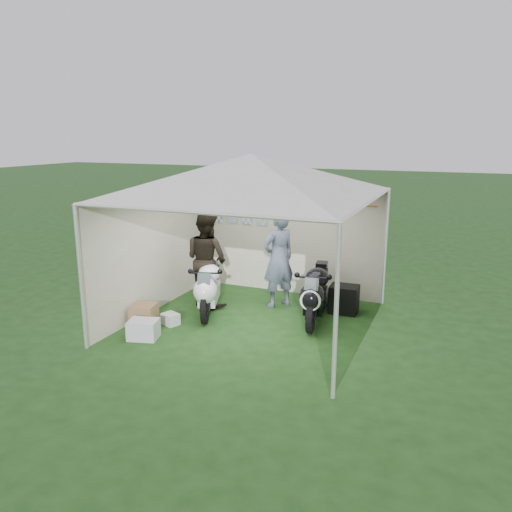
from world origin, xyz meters
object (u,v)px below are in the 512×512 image
object	(u,v)px
paddock_stand	(321,297)
equipment_box	(344,299)
canopy_tent	(252,179)
motorcycle_white	(209,286)
person_dark_jacket	(206,259)
person_blue_jacket	(279,259)
crate_1	(144,314)
crate_2	(171,319)
crate_0	(144,329)
motorcycle_black	(316,292)

from	to	relation	value
paddock_stand	equipment_box	distance (m)	0.59
canopy_tent	motorcycle_white	xyz separation A→B (m)	(-0.96, 0.17, -2.05)
person_dark_jacket	person_blue_jacket	xyz separation A→B (m)	(1.33, 0.47, 0.02)
canopy_tent	equipment_box	xyz separation A→B (m)	(1.40, 1.16, -2.31)
person_dark_jacket	equipment_box	world-z (taller)	person_dark_jacket
crate_1	paddock_stand	bearing A→B (deg)	40.45
paddock_stand	motorcycle_white	bearing A→B (deg)	-145.74
crate_2	crate_0	bearing A→B (deg)	-96.57
person_dark_jacket	crate_1	distance (m)	1.66
motorcycle_white	equipment_box	bearing A→B (deg)	2.25
crate_1	crate_2	bearing A→B (deg)	20.21
motorcycle_white	person_dark_jacket	size ratio (longest dim) A/B	0.97
person_blue_jacket	crate_2	distance (m)	2.36
equipment_box	crate_1	xyz separation A→B (m)	(-3.15, -1.98, -0.08)
equipment_box	crate_1	bearing A→B (deg)	-147.86
person_blue_jacket	person_dark_jacket	bearing A→B (deg)	-35.93
paddock_stand	crate_0	bearing A→B (deg)	-129.20
crate_0	paddock_stand	bearing A→B (deg)	50.80
equipment_box	crate_0	distance (m)	3.76
canopy_tent	motorcycle_white	distance (m)	2.28
equipment_box	paddock_stand	bearing A→B (deg)	153.07
paddock_stand	person_blue_jacket	bearing A→B (deg)	-152.34
person_dark_jacket	equipment_box	distance (m)	2.76
crate_0	motorcycle_white	bearing A→B (deg)	74.52
canopy_tent	crate_0	bearing A→B (deg)	-135.63
canopy_tent	person_dark_jacket	xyz separation A→B (m)	(-1.21, 0.56, -1.64)
motorcycle_white	crate_1	distance (m)	1.30
person_dark_jacket	crate_0	xyz separation A→B (m)	(-0.18, -1.92, -0.78)
paddock_stand	person_blue_jacket	distance (m)	1.18
motorcycle_white	crate_2	size ratio (longest dim) A/B	6.46
motorcycle_black	crate_1	size ratio (longest dim) A/B	4.75
motorcycle_white	motorcycle_black	world-z (taller)	motorcycle_black
paddock_stand	crate_2	world-z (taller)	paddock_stand
canopy_tent	crate_2	distance (m)	2.87
paddock_stand	crate_2	size ratio (longest dim) A/B	1.40
motorcycle_white	person_blue_jacket	xyz separation A→B (m)	(1.08, 0.86, 0.44)
equipment_box	crate_2	bearing A→B (deg)	-146.14
paddock_stand	crate_2	bearing A→B (deg)	-136.44
motorcycle_black	equipment_box	size ratio (longest dim) A/B	3.72
person_dark_jacket	crate_0	distance (m)	2.07
crate_0	crate_2	distance (m)	0.71
motorcycle_black	canopy_tent	bearing A→B (deg)	-160.70
motorcycle_black	crate_0	world-z (taller)	motorcycle_black
canopy_tent	paddock_stand	xyz separation A→B (m)	(0.88, 1.43, -2.43)
canopy_tent	crate_1	distance (m)	3.07
paddock_stand	crate_0	world-z (taller)	crate_0
canopy_tent	motorcycle_black	size ratio (longest dim) A/B	2.88
canopy_tent	equipment_box	size ratio (longest dim) A/B	10.71
paddock_stand	motorcycle_black	bearing A→B (deg)	-81.39
motorcycle_white	crate_1	size ratio (longest dim) A/B	4.39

